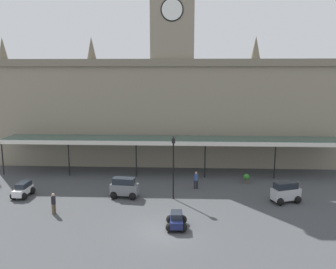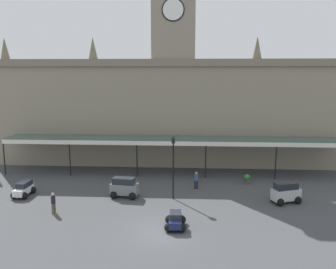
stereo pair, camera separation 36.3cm
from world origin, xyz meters
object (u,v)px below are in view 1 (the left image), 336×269
(car_navy_sedan, at_px, (176,221))
(victorian_lamppost, at_px, (173,161))
(car_silver_van, at_px, (286,193))
(pedestrian_beside_cars, at_px, (196,179))
(planter_near_kerb, at_px, (246,178))
(pedestrian_crossing_forecourt, at_px, (54,203))
(car_white_estate, at_px, (23,190))
(car_grey_van, at_px, (124,189))

(car_navy_sedan, xyz_separation_m, victorian_lamppost, (-0.41, 5.80, 2.88))
(car_navy_sedan, xyz_separation_m, car_silver_van, (9.08, 5.38, 0.30))
(car_silver_van, relative_size, pedestrian_beside_cars, 1.54)
(planter_near_kerb, bearing_deg, pedestrian_crossing_forecourt, -152.56)
(pedestrian_crossing_forecourt, xyz_separation_m, planter_near_kerb, (16.22, 8.42, -0.42))
(victorian_lamppost, bearing_deg, car_white_estate, -179.72)
(car_white_estate, relative_size, car_navy_sedan, 1.11)
(car_navy_sedan, height_order, pedestrian_crossing_forecourt, pedestrian_crossing_forecourt)
(car_silver_van, relative_size, pedestrian_crossing_forecourt, 1.54)
(car_white_estate, xyz_separation_m, pedestrian_beside_cars, (15.31, 2.86, 0.34))
(car_silver_van, distance_m, pedestrian_beside_cars, 8.11)
(car_navy_sedan, xyz_separation_m, car_grey_van, (-4.71, 5.95, 0.30))
(pedestrian_beside_cars, relative_size, pedestrian_crossing_forecourt, 1.00)
(car_white_estate, bearing_deg, car_grey_van, 1.38)
(car_white_estate, distance_m, pedestrian_beside_cars, 15.58)
(car_grey_van, relative_size, pedestrian_crossing_forecourt, 1.49)
(car_grey_van, bearing_deg, car_silver_van, -2.37)
(pedestrian_beside_cars, relative_size, planter_near_kerb, 1.74)
(car_white_estate, height_order, pedestrian_crossing_forecourt, pedestrian_crossing_forecourt)
(car_navy_sedan, height_order, pedestrian_beside_cars, pedestrian_beside_cars)
(victorian_lamppost, xyz_separation_m, planter_near_kerb, (7.07, 4.66, -2.89))
(pedestrian_crossing_forecourt, bearing_deg, pedestrian_beside_cars, 30.34)
(car_grey_van, xyz_separation_m, victorian_lamppost, (4.31, -0.15, 2.58))
(car_white_estate, height_order, car_navy_sedan, car_white_estate)
(car_white_estate, height_order, planter_near_kerb, car_white_estate)
(car_navy_sedan, bearing_deg, pedestrian_beside_cars, 79.25)
(car_white_estate, bearing_deg, pedestrian_beside_cars, 10.57)
(victorian_lamppost, bearing_deg, car_grey_van, 177.98)
(car_grey_van, relative_size, victorian_lamppost, 0.45)
(car_grey_van, xyz_separation_m, pedestrian_beside_cars, (6.35, 2.64, 0.10))
(car_grey_van, distance_m, planter_near_kerb, 12.24)
(car_grey_van, bearing_deg, victorian_lamppost, -2.02)
(car_silver_van, relative_size, victorian_lamppost, 0.47)
(car_navy_sedan, height_order, planter_near_kerb, car_navy_sedan)
(car_navy_sedan, height_order, victorian_lamppost, victorian_lamppost)
(pedestrian_beside_cars, height_order, pedestrian_crossing_forecourt, same)
(pedestrian_crossing_forecourt, bearing_deg, planter_near_kerb, 27.44)
(car_navy_sedan, relative_size, planter_near_kerb, 2.15)
(car_grey_van, height_order, victorian_lamppost, victorian_lamppost)
(car_white_estate, bearing_deg, planter_near_kerb, 13.09)
(pedestrian_beside_cars, height_order, planter_near_kerb, pedestrian_beside_cars)
(car_white_estate, distance_m, planter_near_kerb, 20.88)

